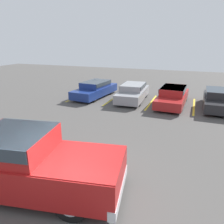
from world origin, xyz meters
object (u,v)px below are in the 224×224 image
Objects in this scene: parked_sedan_b at (133,92)px; parked_sedan_a at (95,89)px; parked_sedan_c at (173,95)px; pickup_truck at (26,162)px; parked_sedan_d at (219,99)px; wheel_stop_curb at (129,91)px.

parked_sedan_a is at bearing -93.41° from parked_sedan_b.
parked_sedan_c is (5.98, -0.19, 0.01)m from parked_sedan_a.
pickup_truck is 12.50m from parked_sedan_d.
parked_sedan_a is at bearing -125.97° from wheel_stop_curb.
parked_sedan_b is 1.02× the size of parked_sedan_d.
parked_sedan_c is at bearing -87.47° from parked_sedan_d.
pickup_truck reaches higher than parked_sedan_b.
parked_sedan_b is (3.10, -0.05, 0.01)m from parked_sedan_a.
pickup_truck is 11.08m from parked_sedan_b.
parked_sedan_a is 1.10× the size of parked_sedan_d.
parked_sedan_b is 0.92× the size of parked_sedan_c.
parked_sedan_b and parked_sedan_c have the same top height.
parked_sedan_d reaches higher than wheel_stop_curb.
parked_sedan_b reaches higher than wheel_stop_curb.
pickup_truck reaches higher than parked_sedan_c.
parked_sedan_c reaches higher than wheel_stop_curb.
pickup_truck is 1.22× the size of parked_sedan_a.
parked_sedan_d is 2.52× the size of wheel_stop_curb.
parked_sedan_a is 0.99× the size of parked_sedan_c.
pickup_truck is 3.38× the size of wheel_stop_curb.
pickup_truck is at bearing -85.85° from wheel_stop_curb.
parked_sedan_d reaches higher than parked_sedan_b.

